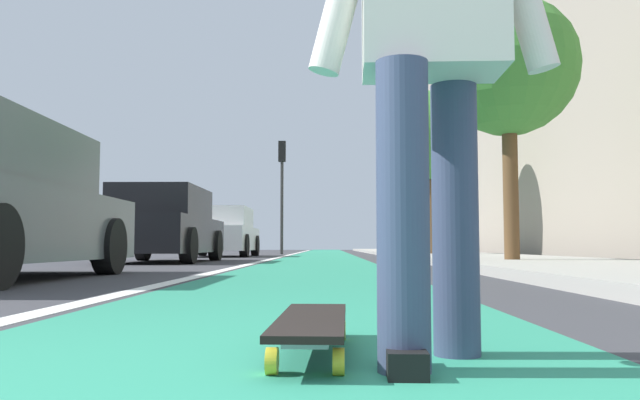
{
  "coord_description": "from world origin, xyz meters",
  "views": [
    {
      "loc": [
        -0.9,
        -0.2,
        0.33
      ],
      "look_at": [
        11.8,
        -0.03,
        1.25
      ],
      "focal_mm": 35.59,
      "sensor_mm": 36.0,
      "label": 1
    }
  ],
  "objects_px": {
    "parked_car_far": "(222,233)",
    "street_tree_mid": "(508,68)",
    "traffic_light": "(282,176)",
    "skater_person": "(431,34)",
    "street_tree_far": "(431,136)",
    "parked_car_mid": "(163,226)",
    "skateboard": "(312,324)"
  },
  "relations": [
    {
      "from": "parked_car_far",
      "to": "street_tree_far",
      "type": "distance_m",
      "value": 6.9
    },
    {
      "from": "skateboard",
      "to": "parked_car_mid",
      "type": "distance_m",
      "value": 11.31
    },
    {
      "from": "parked_car_mid",
      "to": "parked_car_far",
      "type": "bearing_deg",
      "value": -0.65
    },
    {
      "from": "skater_person",
      "to": "traffic_light",
      "type": "xyz_separation_m",
      "value": [
        22.63,
        2.11,
        2.09
      ]
    },
    {
      "from": "street_tree_mid",
      "to": "street_tree_far",
      "type": "distance_m",
      "value": 7.79
    },
    {
      "from": "skater_person",
      "to": "traffic_light",
      "type": "distance_m",
      "value": 22.82
    },
    {
      "from": "skater_person",
      "to": "street_tree_far",
      "type": "bearing_deg",
      "value": -9.22
    },
    {
      "from": "skater_person",
      "to": "street_tree_far",
      "type": "xyz_separation_m",
      "value": [
        16.12,
        -2.62,
        2.5
      ]
    },
    {
      "from": "parked_car_far",
      "to": "skater_person",
      "type": "bearing_deg",
      "value": -168.54
    },
    {
      "from": "street_tree_mid",
      "to": "skater_person",
      "type": "bearing_deg",
      "value": 162.57
    },
    {
      "from": "skateboard",
      "to": "street_tree_mid",
      "type": "height_order",
      "value": "street_tree_mid"
    },
    {
      "from": "street_tree_mid",
      "to": "parked_car_far",
      "type": "bearing_deg",
      "value": 33.82
    },
    {
      "from": "skater_person",
      "to": "parked_car_mid",
      "type": "xyz_separation_m",
      "value": [
        10.96,
        3.63,
        -0.22
      ]
    },
    {
      "from": "skateboard",
      "to": "traffic_light",
      "type": "height_order",
      "value": "traffic_light"
    },
    {
      "from": "skateboard",
      "to": "parked_car_far",
      "type": "height_order",
      "value": "parked_car_far"
    },
    {
      "from": "parked_car_far",
      "to": "street_tree_mid",
      "type": "height_order",
      "value": "street_tree_mid"
    },
    {
      "from": "skateboard",
      "to": "parked_car_mid",
      "type": "height_order",
      "value": "parked_car_mid"
    },
    {
      "from": "street_tree_far",
      "to": "parked_car_mid",
      "type": "bearing_deg",
      "value": 129.55
    },
    {
      "from": "parked_car_mid",
      "to": "street_tree_mid",
      "type": "bearing_deg",
      "value": -112.79
    },
    {
      "from": "street_tree_far",
      "to": "skateboard",
      "type": "bearing_deg",
      "value": 169.49
    },
    {
      "from": "parked_car_far",
      "to": "parked_car_mid",
      "type": "bearing_deg",
      "value": 179.35
    },
    {
      "from": "traffic_light",
      "to": "street_tree_far",
      "type": "height_order",
      "value": "street_tree_far"
    },
    {
      "from": "parked_car_mid",
      "to": "street_tree_far",
      "type": "xyz_separation_m",
      "value": [
        5.16,
        -6.25,
        2.72
      ]
    },
    {
      "from": "skater_person",
      "to": "parked_car_mid",
      "type": "distance_m",
      "value": 11.54
    },
    {
      "from": "parked_car_mid",
      "to": "parked_car_far",
      "type": "relative_size",
      "value": 1.01
    },
    {
      "from": "traffic_light",
      "to": "street_tree_mid",
      "type": "distance_m",
      "value": 15.06
    },
    {
      "from": "street_tree_mid",
      "to": "traffic_light",
      "type": "bearing_deg",
      "value": 18.27
    },
    {
      "from": "street_tree_mid",
      "to": "street_tree_far",
      "type": "height_order",
      "value": "street_tree_far"
    },
    {
      "from": "skater_person",
      "to": "street_tree_far",
      "type": "relative_size",
      "value": 0.35
    },
    {
      "from": "skateboard",
      "to": "street_tree_far",
      "type": "bearing_deg",
      "value": -10.51
    },
    {
      "from": "skateboard",
      "to": "street_tree_far",
      "type": "relative_size",
      "value": 0.18
    },
    {
      "from": "parked_car_far",
      "to": "traffic_light",
      "type": "height_order",
      "value": "traffic_light"
    }
  ]
}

